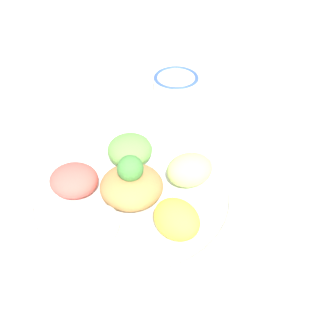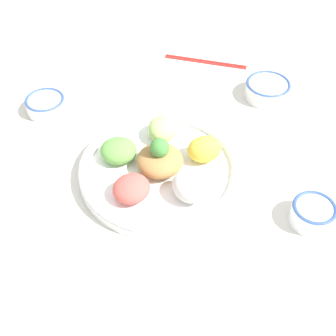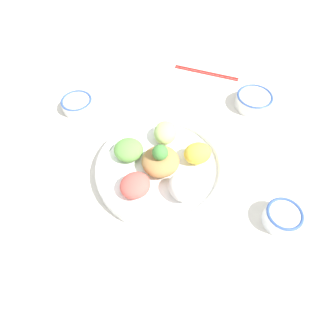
% 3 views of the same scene
% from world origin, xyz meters
% --- Properties ---
extents(ground_plane, '(2.40, 2.40, 0.00)m').
position_xyz_m(ground_plane, '(0.00, 0.00, 0.00)').
color(ground_plane, silver).
extents(salad_platter, '(0.33, 0.33, 0.10)m').
position_xyz_m(salad_platter, '(-0.04, -0.00, 0.02)').
color(salad_platter, white).
rests_on(salad_platter, ground_plane).
extents(sauce_bowl_red, '(0.09, 0.09, 0.04)m').
position_xyz_m(sauce_bowl_red, '(0.30, 0.07, 0.02)').
color(sauce_bowl_red, white).
rests_on(sauce_bowl_red, ground_plane).
extents(serving_spoon_main, '(0.09, 0.12, 0.01)m').
position_xyz_m(serving_spoon_main, '(0.12, 0.19, 0.00)').
color(serving_spoon_main, white).
rests_on(serving_spoon_main, ground_plane).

